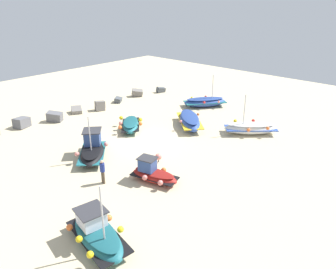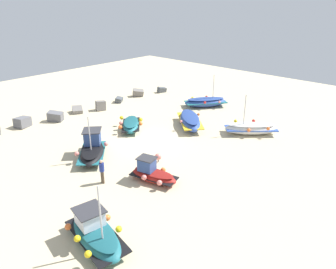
{
  "view_description": "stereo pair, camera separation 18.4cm",
  "coord_description": "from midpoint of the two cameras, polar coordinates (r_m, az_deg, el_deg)",
  "views": [
    {
      "loc": [
        -17.15,
        -17.94,
        11.18
      ],
      "look_at": [
        0.69,
        -1.88,
        0.9
      ],
      "focal_mm": 34.75,
      "sensor_mm": 36.0,
      "label": 1
    },
    {
      "loc": [
        -17.02,
        -18.08,
        11.18
      ],
      "look_at": [
        0.69,
        -1.88,
        0.9
      ],
      "focal_mm": 34.75,
      "sensor_mm": 36.0,
      "label": 2
    }
  ],
  "objects": [
    {
      "name": "fishing_boat_3",
      "position": [
        29.27,
        14.52,
        1.06
      ],
      "size": [
        4.23,
        4.44,
        3.55
      ],
      "rotation": [
        0.0,
        0.0,
        5.45
      ],
      "color": "white",
      "rests_on": "ground_plane"
    },
    {
      "name": "breakwater_rocks",
      "position": [
        33.92,
        -17.12,
        3.61
      ],
      "size": [
        24.49,
        2.86,
        1.2
      ],
      "color": "slate",
      "rests_on": "ground_plane"
    },
    {
      "name": "fishing_boat_2",
      "position": [
        35.81,
        6.76,
        5.7
      ],
      "size": [
        4.82,
        4.26,
        3.5
      ],
      "rotation": [
        0.0,
        0.0,
        2.5
      ],
      "color": "#2D4C9E",
      "rests_on": "ground_plane"
    },
    {
      "name": "fishing_boat_0",
      "position": [
        29.49,
        -6.36,
        1.72
      ],
      "size": [
        3.57,
        3.65,
        1.01
      ],
      "rotation": [
        0.0,
        0.0,
        0.82
      ],
      "color": "#1E6670",
      "rests_on": "ground_plane"
    },
    {
      "name": "person_walking",
      "position": [
        21.23,
        -11.28,
        -6.09
      ],
      "size": [
        0.32,
        0.32,
        1.67
      ],
      "rotation": [
        0.0,
        0.0,
        3.06
      ],
      "color": "brown",
      "rests_on": "ground_plane"
    },
    {
      "name": "fishing_boat_5",
      "position": [
        30.04,
        4.05,
        2.44
      ],
      "size": [
        4.42,
        4.69,
        1.06
      ],
      "rotation": [
        0.0,
        0.0,
        0.85
      ],
      "color": "#2D4C9E",
      "rests_on": "ground_plane"
    },
    {
      "name": "fishing_boat_4",
      "position": [
        16.82,
        -12.32,
        -16.52
      ],
      "size": [
        2.48,
        4.4,
        3.72
      ],
      "rotation": [
        0.0,
        0.0,
        1.39
      ],
      "color": "#1E6670",
      "rests_on": "ground_plane"
    },
    {
      "name": "fishing_boat_6",
      "position": [
        21.28,
        -2.49,
        -6.89
      ],
      "size": [
        1.96,
        3.42,
        1.6
      ],
      "rotation": [
        0.0,
        0.0,
        1.82
      ],
      "color": "maroon",
      "rests_on": "ground_plane"
    },
    {
      "name": "ground_plane",
      "position": [
        27.23,
        -3.71,
        -1.11
      ],
      "size": [
        59.48,
        59.48,
        0.0
      ],
      "primitive_type": "plane",
      "color": "beige"
    },
    {
      "name": "mooring_buoy_0",
      "position": [
        23.64,
        -1.52,
        -3.91
      ],
      "size": [
        0.49,
        0.49,
        0.66
      ],
      "color": "#3F3F42",
      "rests_on": "ground_plane"
    },
    {
      "name": "fishing_boat_1",
      "position": [
        24.8,
        -12.94,
        -2.58
      ],
      "size": [
        4.02,
        4.19,
        3.44
      ],
      "rotation": [
        0.0,
        0.0,
        0.84
      ],
      "color": "black",
      "rests_on": "ground_plane"
    }
  ]
}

